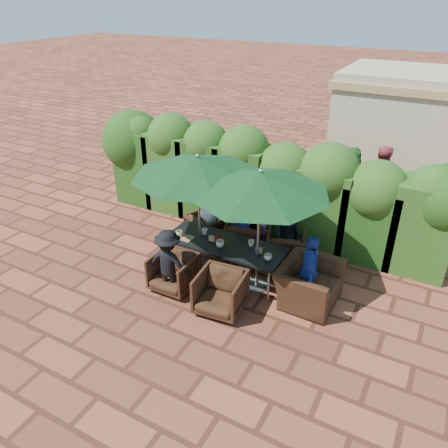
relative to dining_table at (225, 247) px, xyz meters
The scene contains 31 objects.
ground 0.72m from the dining_table, 128.53° to the right, with size 80.00×80.00×0.00m, color brown.
dining_table is the anchor object (origin of this frame).
umbrella_left 1.66m from the dining_table, behind, with size 2.53×2.53×2.46m.
umbrella_right 1.70m from the dining_table, ahead, with size 2.51×2.51×2.46m.
chair_far_left 1.36m from the dining_table, 135.33° to the left, with size 0.77×0.72×0.79m, color black.
chair_far_mid 1.06m from the dining_table, 92.01° to the left, with size 0.80×0.75×0.82m, color black.
chair_far_right 1.39m from the dining_table, 48.74° to the left, with size 0.78×0.73×0.80m, color black.
chair_near_left 1.11m from the dining_table, 127.91° to the right, with size 0.78×0.73×0.80m, color black.
chair_near_right 1.12m from the dining_table, 65.52° to the right, with size 0.81×0.76×0.84m, color black.
chair_end_right 1.75m from the dining_table, ahead, with size 1.17×0.76×1.02m, color black.
adult_far_left 1.26m from the dining_table, 133.70° to the left, with size 0.63×0.37×1.27m, color white.
adult_far_mid 0.97m from the dining_table, 93.43° to the left, with size 0.45×0.37×1.25m, color navy.
adult_far_right 1.38m from the dining_table, 47.40° to the left, with size 0.64×0.39×1.33m, color black.
adult_near_left 1.18m from the dining_table, 122.77° to the right, with size 0.86×0.39×1.34m, color black.
adult_end_right 1.76m from the dining_table, ahead, with size 0.82×0.41×1.40m, color navy.
child_left 1.11m from the dining_table, 113.35° to the left, with size 0.29×0.23×0.80m, color #C04353.
child_right 1.17m from the dining_table, 70.99° to the left, with size 0.28×0.23×0.78m, color #974CA4.
pedestrian_a 4.18m from the dining_table, 70.44° to the left, with size 1.66×0.59×1.78m, color #2B7C22.
pedestrian_b 4.61m from the dining_table, 63.21° to the left, with size 0.90×0.55×1.87m, color #C04353.
pedestrian_c 5.23m from the dining_table, 52.11° to the left, with size 1.02×0.47×1.60m, color gray.
cup_a 0.96m from the dining_table, 168.59° to the right, with size 0.16×0.16×0.12m, color beige.
cup_b 0.56m from the dining_table, 166.88° to the left, with size 0.13×0.13×0.12m, color beige.
cup_c 0.21m from the dining_table, 98.35° to the right, with size 0.17×0.17×0.13m, color beige.
cup_d 0.54m from the dining_table, 18.12° to the left, with size 0.12×0.12×0.12m, color beige.
cup_e 0.99m from the dining_table, ahead, with size 0.14×0.14×0.11m, color beige.
ketchup_bottle 0.23m from the dining_table, behind, with size 0.04×0.04×0.17m, color #B20C0A.
sauce_bottle 0.19m from the dining_table, 131.63° to the left, with size 0.04×0.04×0.17m, color #4C230C.
serving_tray 0.83m from the dining_table, 166.22° to the right, with size 0.35×0.25×0.02m, color #967248.
number_block_left 0.30m from the dining_table, behind, with size 0.12×0.06×0.10m, color tan.
number_block_right 0.74m from the dining_table, ahead, with size 0.12×0.06×0.10m, color tan.
hedge_wall 2.25m from the dining_table, 97.16° to the left, with size 9.10×1.60×2.51m.
Camera 1 is at (3.64, -6.25, 5.16)m, focal length 35.00 mm.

